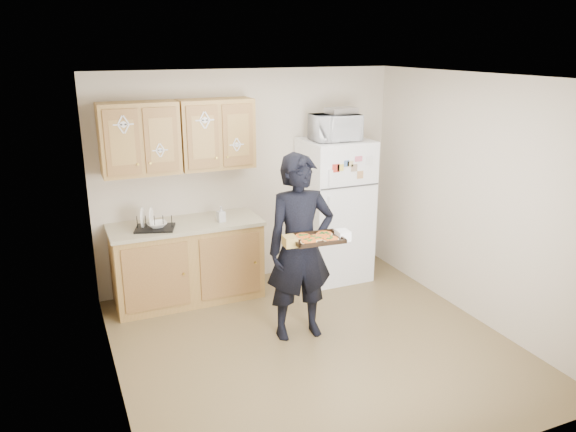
{
  "coord_description": "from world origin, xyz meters",
  "views": [
    {
      "loc": [
        -2.12,
        -4.28,
        2.77
      ],
      "look_at": [
        -0.08,
        0.45,
        1.18
      ],
      "focal_mm": 35.0,
      "sensor_mm": 36.0,
      "label": 1
    }
  ],
  "objects_px": {
    "person": "(300,248)",
    "baking_tray": "(317,239)",
    "microwave": "(335,128)",
    "dish_rack": "(154,222)",
    "refrigerator": "(334,210)"
  },
  "relations": [
    {
      "from": "refrigerator",
      "to": "dish_rack",
      "type": "height_order",
      "value": "refrigerator"
    },
    {
      "from": "refrigerator",
      "to": "microwave",
      "type": "bearing_deg",
      "value": -131.28
    },
    {
      "from": "person",
      "to": "baking_tray",
      "type": "relative_size",
      "value": 4.05
    },
    {
      "from": "baking_tray",
      "to": "dish_rack",
      "type": "distance_m",
      "value": 1.87
    },
    {
      "from": "microwave",
      "to": "dish_rack",
      "type": "xyz_separation_m",
      "value": [
        -2.1,
        0.02,
        -0.87
      ]
    },
    {
      "from": "person",
      "to": "baking_tray",
      "type": "bearing_deg",
      "value": -80.61
    },
    {
      "from": "refrigerator",
      "to": "baking_tray",
      "type": "xyz_separation_m",
      "value": [
        -0.96,
        -1.46,
        0.24
      ]
    },
    {
      "from": "microwave",
      "to": "dish_rack",
      "type": "height_order",
      "value": "microwave"
    },
    {
      "from": "baking_tray",
      "to": "refrigerator",
      "type": "bearing_deg",
      "value": 61.45
    },
    {
      "from": "person",
      "to": "baking_tray",
      "type": "height_order",
      "value": "person"
    },
    {
      "from": "baking_tray",
      "to": "microwave",
      "type": "height_order",
      "value": "microwave"
    },
    {
      "from": "person",
      "to": "microwave",
      "type": "bearing_deg",
      "value": 54.56
    },
    {
      "from": "microwave",
      "to": "dish_rack",
      "type": "distance_m",
      "value": 2.27
    },
    {
      "from": "refrigerator",
      "to": "person",
      "type": "distance_m",
      "value": 1.53
    },
    {
      "from": "dish_rack",
      "to": "refrigerator",
      "type": "bearing_deg",
      "value": 0.67
    }
  ]
}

